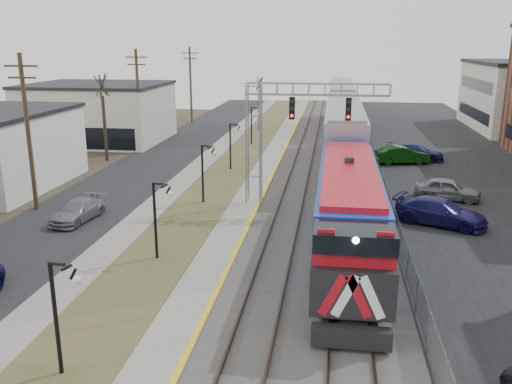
# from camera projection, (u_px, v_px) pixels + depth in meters

# --- Properties ---
(street_west) EXTENTS (7.00, 120.00, 0.04)m
(street_west) POSITION_uv_depth(u_px,v_px,m) (135.00, 175.00, 44.71)
(street_west) COLOR black
(street_west) RESTS_ON ground
(sidewalk) EXTENTS (2.00, 120.00, 0.08)m
(sidewalk) POSITION_uv_depth(u_px,v_px,m) (188.00, 176.00, 44.09)
(sidewalk) COLOR gray
(sidewalk) RESTS_ON ground
(grass_median) EXTENTS (4.00, 120.00, 0.06)m
(grass_median) POSITION_uv_depth(u_px,v_px,m) (224.00, 178.00, 43.69)
(grass_median) COLOR #4A4B28
(grass_median) RESTS_ON ground
(platform) EXTENTS (2.00, 120.00, 0.24)m
(platform) POSITION_uv_depth(u_px,v_px,m) (260.00, 178.00, 43.25)
(platform) COLOR gray
(platform) RESTS_ON ground
(ballast_bed) EXTENTS (8.00, 120.00, 0.20)m
(ballast_bed) POSITION_uv_depth(u_px,v_px,m) (323.00, 181.00, 42.57)
(ballast_bed) COLOR #595651
(ballast_bed) RESTS_ON ground
(parking_lot) EXTENTS (16.00, 120.00, 0.04)m
(parking_lot) POSITION_uv_depth(u_px,v_px,m) (483.00, 187.00, 40.96)
(parking_lot) COLOR black
(parking_lot) RESTS_ON ground
(platform_edge) EXTENTS (0.24, 120.00, 0.01)m
(platform_edge) POSITION_uv_depth(u_px,v_px,m) (271.00, 177.00, 43.10)
(platform_edge) COLOR gold
(platform_edge) RESTS_ON platform
(track_near) EXTENTS (1.58, 120.00, 0.15)m
(track_near) POSITION_uv_depth(u_px,v_px,m) (298.00, 177.00, 42.80)
(track_near) COLOR #2D2119
(track_near) RESTS_ON ballast_bed
(track_far) EXTENTS (1.58, 120.00, 0.15)m
(track_far) POSITION_uv_depth(u_px,v_px,m) (343.00, 179.00, 42.32)
(track_far) COLOR #2D2119
(track_far) RESTS_ON ballast_bed
(train) EXTENTS (3.00, 63.05, 5.33)m
(train) POSITION_uv_depth(u_px,v_px,m) (343.00, 129.00, 49.65)
(train) COLOR #1539AB
(train) RESTS_ON ground
(signal_gantry) EXTENTS (9.00, 1.07, 8.15)m
(signal_gantry) POSITION_uv_depth(u_px,v_px,m) (280.00, 123.00, 34.80)
(signal_gantry) COLOR gray
(signal_gantry) RESTS_ON ground
(lampposts) EXTENTS (0.14, 62.14, 4.00)m
(lampposts) POSITION_uv_depth(u_px,v_px,m) (157.00, 220.00, 27.22)
(lampposts) COLOR black
(lampposts) RESTS_ON ground
(utility_poles) EXTENTS (0.28, 80.28, 10.00)m
(utility_poles) POSITION_uv_depth(u_px,v_px,m) (28.00, 134.00, 34.25)
(utility_poles) COLOR #4C3823
(utility_poles) RESTS_ON ground
(fence) EXTENTS (0.04, 120.00, 1.60)m
(fence) POSITION_uv_depth(u_px,v_px,m) (378.00, 174.00, 41.81)
(fence) COLOR gray
(fence) RESTS_ON ground
(bare_trees) EXTENTS (12.30, 42.30, 5.95)m
(bare_trees) POSITION_uv_depth(u_px,v_px,m) (136.00, 135.00, 47.89)
(bare_trees) COLOR #382D23
(bare_trees) RESTS_ON ground
(car_lot_d) EXTENTS (5.82, 4.24, 1.57)m
(car_lot_d) POSITION_uv_depth(u_px,v_px,m) (440.00, 213.00, 32.34)
(car_lot_d) COLOR #18154C
(car_lot_d) RESTS_ON ground
(car_lot_e) EXTENTS (4.71, 2.76, 1.50)m
(car_lot_e) POSITION_uv_depth(u_px,v_px,m) (448.00, 190.00, 37.49)
(car_lot_e) COLOR slate
(car_lot_e) RESTS_ON ground
(car_lot_f) EXTENTS (5.06, 2.66, 1.58)m
(car_lot_f) POSITION_uv_depth(u_px,v_px,m) (402.00, 155.00, 48.61)
(car_lot_f) COLOR #0B370B
(car_lot_f) RESTS_ON ground
(car_street_b) EXTENTS (2.32, 4.56, 1.27)m
(car_street_b) POSITION_uv_depth(u_px,v_px,m) (78.00, 211.00, 33.08)
(car_street_b) COLOR slate
(car_street_b) RESTS_ON ground
(car_lot_g) EXTENTS (5.43, 3.05, 1.49)m
(car_lot_g) POSITION_uv_depth(u_px,v_px,m) (415.00, 152.00, 50.17)
(car_lot_g) COLOR #171D50
(car_lot_g) RESTS_ON ground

